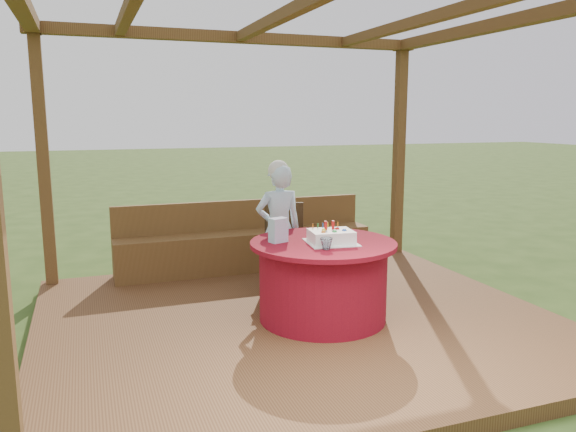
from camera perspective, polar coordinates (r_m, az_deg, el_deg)
The scene contains 10 objects.
ground at distance 5.19m, azimuth 0.96°, elevation -11.40°, with size 60.00×60.00×0.00m, color #2D4617.
deck at distance 5.17m, azimuth 0.97°, elevation -10.78°, with size 4.50×4.00×0.12m, color brown.
pergola at distance 4.85m, azimuth 1.05°, elevation 16.08°, with size 4.50×4.00×2.72m.
bench at distance 6.64m, azimuth -4.35°, elevation -3.15°, with size 3.00×0.42×0.80m.
table at distance 4.99m, azimuth 3.55°, elevation -6.49°, with size 1.28×1.28×0.70m.
chair at distance 6.01m, azimuth -0.51°, elevation -2.44°, with size 0.55×0.55×0.87m.
elderly_woman at distance 5.71m, azimuth -0.96°, elevation -1.03°, with size 0.48×0.32×1.35m.
birthday_cake at distance 4.85m, azimuth 4.41°, elevation -2.08°, with size 0.46×0.46×0.18m.
gift_bag at distance 4.85m, azimuth -1.00°, elevation -1.44°, with size 0.15×0.10×0.21m, color #DE8FCC.
drinking_glass at distance 4.60m, azimuth 3.92°, elevation -2.83°, with size 0.10×0.10×0.10m, color white.
Camera 1 is at (-1.73, -4.51, 1.90)m, focal length 35.00 mm.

